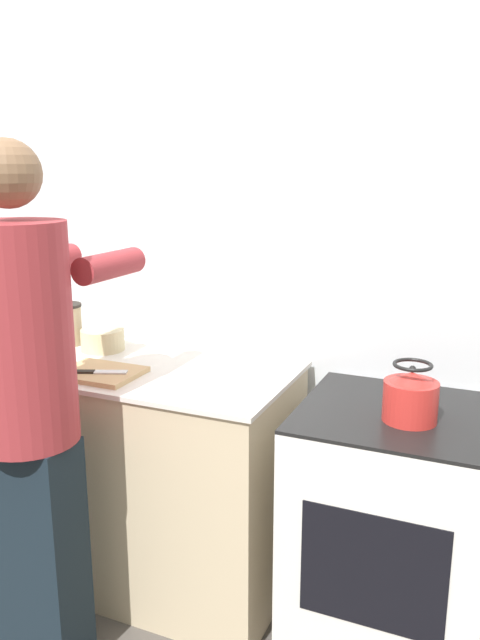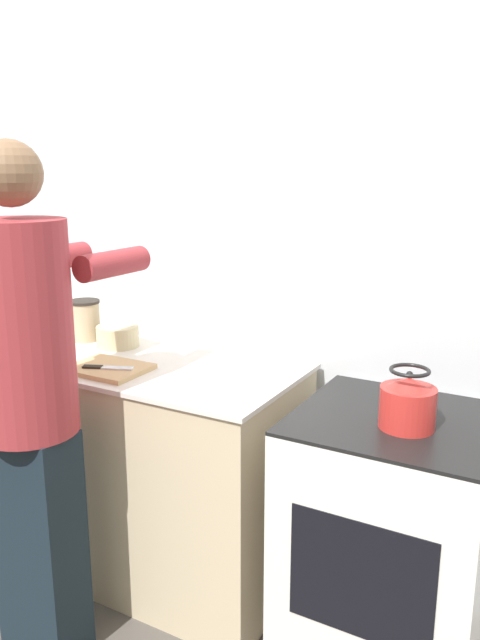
# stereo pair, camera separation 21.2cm
# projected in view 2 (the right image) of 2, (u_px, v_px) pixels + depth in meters

# --- Properties ---
(ground_plane) EXTENTS (12.00, 12.00, 0.00)m
(ground_plane) POSITION_uv_depth(u_px,v_px,m) (164.00, 632.00, 2.31)
(ground_plane) COLOR #4C4742
(wall_back) EXTENTS (8.00, 0.05, 2.60)m
(wall_back) POSITION_uv_depth(u_px,v_px,m) (253.00, 260.00, 2.59)
(wall_back) COLOR silver
(wall_back) RESTS_ON ground_plane
(counter) EXTENTS (1.40, 0.65, 0.92)m
(counter) POSITION_uv_depth(u_px,v_px,m) (135.00, 463.00, 2.64)
(counter) COLOR #C6B28E
(counter) RESTS_ON ground_plane
(oven) EXTENTS (0.64, 0.62, 0.89)m
(oven) POSITION_uv_depth(u_px,v_px,m) (388.00, 539.00, 2.12)
(oven) COLOR silver
(oven) RESTS_ON ground_plane
(person) EXTENTS (0.36, 0.60, 1.76)m
(person) POSITION_uv_depth(u_px,v_px,m) (30.00, 392.00, 2.04)
(person) COLOR black
(person) RESTS_ON ground_plane
(cutting_board) EXTENTS (0.29, 0.23, 0.02)m
(cutting_board) POSITION_uv_depth(u_px,v_px,m) (108.00, 368.00, 2.38)
(cutting_board) COLOR tan
(cutting_board) RESTS_ON counter
(knife) EXTENTS (0.19, 0.10, 0.01)m
(knife) POSITION_uv_depth(u_px,v_px,m) (106.00, 368.00, 2.35)
(knife) COLOR silver
(knife) RESTS_ON cutting_board
(kettle) EXTENTS (0.17, 0.17, 0.19)m
(kettle) POSITION_uv_depth(u_px,v_px,m) (408.00, 403.00, 1.92)
(kettle) COLOR red
(kettle) RESTS_ON oven
(bowl_prep) EXTENTS (0.18, 0.18, 0.09)m
(bowl_prep) POSITION_uv_depth(u_px,v_px,m) (118.00, 336.00, 2.70)
(bowl_prep) COLOR #C6B789
(bowl_prep) RESTS_ON counter
(canister_jar) EXTENTS (0.14, 0.14, 0.18)m
(canister_jar) POSITION_uv_depth(u_px,v_px,m) (85.00, 320.00, 2.79)
(canister_jar) COLOR tan
(canister_jar) RESTS_ON counter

